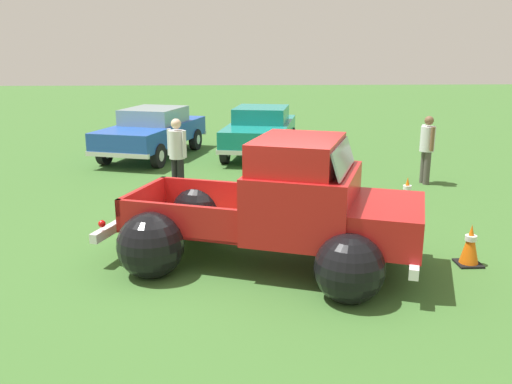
% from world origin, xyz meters
% --- Properties ---
extents(ground_plane, '(80.00, 80.00, 0.00)m').
position_xyz_m(ground_plane, '(0.00, 0.00, 0.00)').
color(ground_plane, '#3D6B2D').
extents(vintage_pickup_truck, '(5.00, 3.84, 1.96)m').
position_xyz_m(vintage_pickup_truck, '(0.37, -0.13, 0.76)').
color(vintage_pickup_truck, black).
rests_on(vintage_pickup_truck, ground).
extents(show_car_0, '(3.02, 4.70, 1.43)m').
position_xyz_m(show_car_0, '(-2.74, 8.35, 0.78)').
color(show_car_0, black).
rests_on(show_car_0, ground).
extents(show_car_1, '(2.59, 4.49, 1.43)m').
position_xyz_m(show_car_1, '(0.46, 8.47, 0.78)').
color(show_car_1, black).
rests_on(show_car_1, ground).
extents(spectator_0, '(0.48, 0.48, 1.68)m').
position_xyz_m(spectator_0, '(-1.60, 3.93, 0.96)').
color(spectator_0, black).
rests_on(spectator_0, ground).
extents(spectator_1, '(0.38, 0.54, 1.61)m').
position_xyz_m(spectator_1, '(4.18, 4.70, 0.92)').
color(spectator_1, '#4C4742').
rests_on(spectator_1, ground).
extents(lane_cone_0, '(0.36, 0.36, 0.63)m').
position_xyz_m(lane_cone_0, '(3.12, 2.74, 0.31)').
color(lane_cone_0, black).
rests_on(lane_cone_0, ground).
extents(lane_cone_1, '(0.36, 0.36, 0.63)m').
position_xyz_m(lane_cone_1, '(3.12, -0.27, 0.31)').
color(lane_cone_1, black).
rests_on(lane_cone_1, ground).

